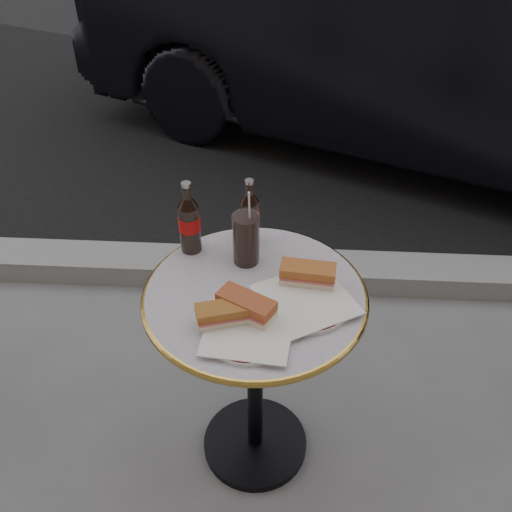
# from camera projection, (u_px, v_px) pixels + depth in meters

# --- Properties ---
(ground) EXTENTS (80.00, 80.00, 0.00)m
(ground) POSITION_uv_depth(u_px,v_px,m) (255.00, 445.00, 2.02)
(ground) COLOR slate
(ground) RESTS_ON ground
(asphalt_road) EXTENTS (40.00, 8.00, 0.00)m
(asphalt_road) POSITION_uv_depth(u_px,v_px,m) (284.00, 18.00, 5.90)
(asphalt_road) COLOR black
(asphalt_road) RESTS_ON ground
(curb) EXTENTS (40.00, 0.20, 0.12)m
(curb) POSITION_uv_depth(u_px,v_px,m) (267.00, 270.00, 2.68)
(curb) COLOR gray
(curb) RESTS_ON ground
(bistro_table) EXTENTS (0.62, 0.62, 0.73)m
(bistro_table) POSITION_uv_depth(u_px,v_px,m) (255.00, 378.00, 1.79)
(bistro_table) COLOR #BAB2C4
(bistro_table) RESTS_ON ground
(plate_left) EXTENTS (0.28, 0.28, 0.01)m
(plate_left) POSITION_uv_depth(u_px,v_px,m) (248.00, 331.00, 1.44)
(plate_left) COLOR silver
(plate_left) RESTS_ON bistro_table
(plate_right) EXTENTS (0.31, 0.31, 0.01)m
(plate_right) POSITION_uv_depth(u_px,v_px,m) (306.00, 302.00, 1.52)
(plate_right) COLOR silver
(plate_right) RESTS_ON bistro_table
(sandwich_left_a) EXTENTS (0.15, 0.10, 0.05)m
(sandwich_left_a) POSITION_uv_depth(u_px,v_px,m) (224.00, 314.00, 1.44)
(sandwich_left_a) COLOR #A15F29
(sandwich_left_a) RESTS_ON plate_left
(sandwich_left_b) EXTENTS (0.17, 0.14, 0.05)m
(sandwich_left_b) POSITION_uv_depth(u_px,v_px,m) (246.00, 306.00, 1.46)
(sandwich_left_b) COLOR #A54C2A
(sandwich_left_b) RESTS_ON plate_left
(sandwich_right) EXTENTS (0.16, 0.09, 0.05)m
(sandwich_right) POSITION_uv_depth(u_px,v_px,m) (308.00, 275.00, 1.55)
(sandwich_right) COLOR #AD5F2C
(sandwich_right) RESTS_ON plate_right
(cola_bottle_left) EXTENTS (0.09, 0.09, 0.23)m
(cola_bottle_left) POSITION_uv_depth(u_px,v_px,m) (189.00, 217.00, 1.63)
(cola_bottle_left) COLOR black
(cola_bottle_left) RESTS_ON bistro_table
(cola_bottle_right) EXTENTS (0.08, 0.08, 0.21)m
(cola_bottle_right) POSITION_uv_depth(u_px,v_px,m) (249.00, 211.00, 1.67)
(cola_bottle_right) COLOR black
(cola_bottle_right) RESTS_ON bistro_table
(cola_glass) EXTENTS (0.10, 0.10, 0.16)m
(cola_glass) POSITION_uv_depth(u_px,v_px,m) (246.00, 239.00, 1.61)
(cola_glass) COLOR black
(cola_glass) RESTS_ON bistro_table
(parked_car) EXTENTS (2.97, 4.41, 1.37)m
(parked_car) POSITION_uv_depth(u_px,v_px,m) (423.00, 35.00, 3.37)
(parked_car) COLOR black
(parked_car) RESTS_ON ground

